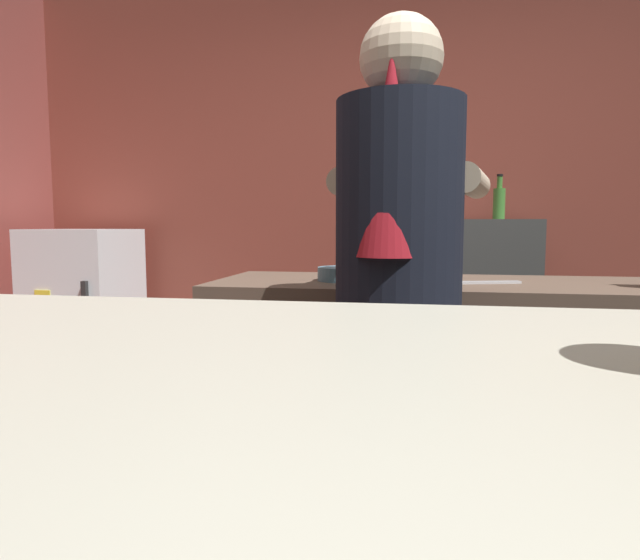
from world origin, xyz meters
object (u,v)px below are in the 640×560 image
mini_fridge (85,315)px  bartender (397,282)px  chefs_knife (485,282)px  bottle_vinegar (404,204)px  mixing_bowl (342,274)px  bottle_soy (499,202)px

mini_fridge → bartender: size_ratio=0.66×
chefs_knife → bottle_vinegar: bearing=87.1°
mini_fridge → mixing_bowl: (1.82, -1.20, 0.40)m
mini_fridge → mixing_bowl: 2.22m
mixing_bowl → chefs_knife: size_ratio=0.74×
chefs_knife → mixing_bowl: bearing=162.9°
mini_fridge → mixing_bowl: bearing=-33.5°
bottle_soy → bartender: bearing=-106.1°
mini_fridge → bartender: (2.02, -1.62, 0.41)m
mixing_bowl → bottle_soy: 1.61m
mini_fridge → bottle_soy: (2.55, 0.20, 0.71)m
chefs_knife → bottle_vinegar: 1.36m
mixing_bowl → bottle_soy: (0.73, 1.40, 0.31)m
bartender → chefs_knife: size_ratio=6.92×
bartender → bottle_vinegar: size_ratio=7.25×
mini_fridge → bottle_soy: size_ratio=4.20×
chefs_knife → mini_fridge: bearing=136.4°
bottle_vinegar → bottle_soy: bearing=12.8°
bartender → mixing_bowl: (-0.21, 0.42, -0.02)m
bottle_soy → chefs_knife: bearing=-99.8°
bottle_soy → bottle_vinegar: size_ratio=1.14×
bottle_soy → bottle_vinegar: bearing=-167.2°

